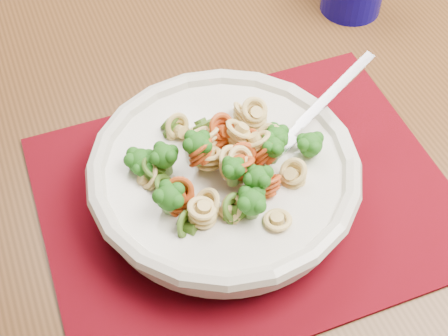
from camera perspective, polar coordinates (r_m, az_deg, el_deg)
dining_table at (r=0.82m, az=-1.20°, el=0.67°), size 1.57×1.22×0.76m
placemat at (r=0.66m, az=2.09°, el=-2.70°), size 0.50×0.43×0.00m
pasta_bowl at (r=0.63m, az=-0.00°, el=-0.49°), size 0.28×0.28×0.05m
pasta_broccoli_heap at (r=0.62m, az=0.00°, el=0.34°), size 0.24×0.24×0.06m
fork at (r=0.64m, az=5.38°, el=2.35°), size 0.18×0.04×0.08m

